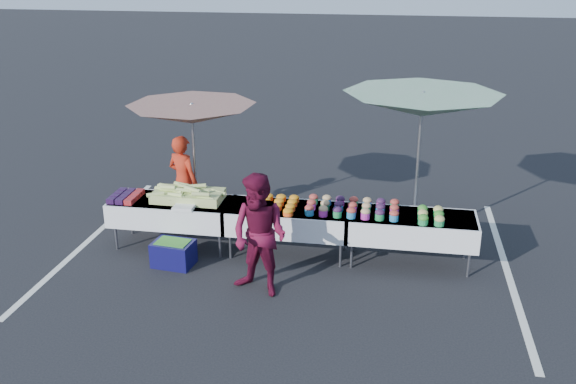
% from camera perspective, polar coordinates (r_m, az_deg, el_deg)
% --- Properties ---
extents(ground, '(80.00, 80.00, 0.00)m').
position_cam_1_polar(ground, '(9.77, 0.00, -5.50)').
color(ground, black).
extents(stripe_left, '(0.10, 5.00, 0.00)m').
position_cam_1_polar(stripe_left, '(10.74, -17.11, -3.96)').
color(stripe_left, silver).
rests_on(stripe_left, ground).
extents(stripe_right, '(0.10, 5.00, 0.00)m').
position_cam_1_polar(stripe_right, '(9.80, 18.89, -6.61)').
color(stripe_right, silver).
rests_on(stripe_right, ground).
extents(table_left, '(1.86, 0.81, 0.75)m').
position_cam_1_polar(table_left, '(9.98, -10.24, -1.62)').
color(table_left, white).
rests_on(table_left, ground).
extents(table_center, '(1.86, 0.81, 0.75)m').
position_cam_1_polar(table_center, '(9.53, 0.00, -2.35)').
color(table_center, white).
rests_on(table_center, ground).
extents(table_right, '(1.86, 0.81, 0.75)m').
position_cam_1_polar(table_right, '(9.42, 10.87, -3.04)').
color(table_right, white).
rests_on(table_right, ground).
extents(berry_punnets, '(0.40, 0.54, 0.08)m').
position_cam_1_polar(berry_punnets, '(10.11, -14.22, -0.37)').
color(berry_punnets, black).
rests_on(berry_punnets, table_left).
extents(corn_pile, '(1.16, 0.57, 0.26)m').
position_cam_1_polar(corn_pile, '(9.84, -8.92, -0.24)').
color(corn_pile, '#B9D06B').
rests_on(corn_pile, table_left).
extents(plastic_bags, '(0.30, 0.25, 0.05)m').
position_cam_1_polar(plastic_bags, '(9.55, -9.22, -1.34)').
color(plastic_bags, white).
rests_on(plastic_bags, table_left).
extents(carrot_bowls, '(0.75, 0.69, 0.11)m').
position_cam_1_polar(carrot_bowls, '(9.48, -1.50, -1.06)').
color(carrot_bowls, '#F5531B').
rests_on(carrot_bowls, table_center).
extents(potato_cups, '(1.34, 0.58, 0.16)m').
position_cam_1_polar(potato_cups, '(9.33, 5.76, -1.33)').
color(potato_cups, teal).
rests_on(potato_cups, table_right).
extents(bean_baskets, '(0.36, 0.50, 0.15)m').
position_cam_1_polar(bean_baskets, '(9.24, 12.58, -2.02)').
color(bean_baskets, '#218646').
rests_on(bean_baskets, table_right).
extents(vendor, '(0.66, 0.56, 1.54)m').
position_cam_1_polar(vendor, '(10.66, -9.29, 0.97)').
color(vendor, '#AF2714').
rests_on(vendor, ground).
extents(customer, '(0.98, 0.88, 1.66)m').
position_cam_1_polar(customer, '(8.37, -2.55, -3.89)').
color(customer, '#590D27').
rests_on(customer, ground).
extents(umbrella_left, '(2.56, 2.56, 2.09)m').
position_cam_1_polar(umbrella_left, '(10.26, -8.53, 6.80)').
color(umbrella_left, black).
rests_on(umbrella_left, ground).
extents(umbrella_right, '(2.42, 2.42, 2.40)m').
position_cam_1_polar(umbrella_right, '(9.69, 11.84, 7.51)').
color(umbrella_right, black).
rests_on(umbrella_right, ground).
extents(storage_bin, '(0.62, 0.48, 0.38)m').
position_cam_1_polar(storage_bin, '(9.50, -10.14, -5.34)').
color(storage_bin, '#0F0D44').
rests_on(storage_bin, ground).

